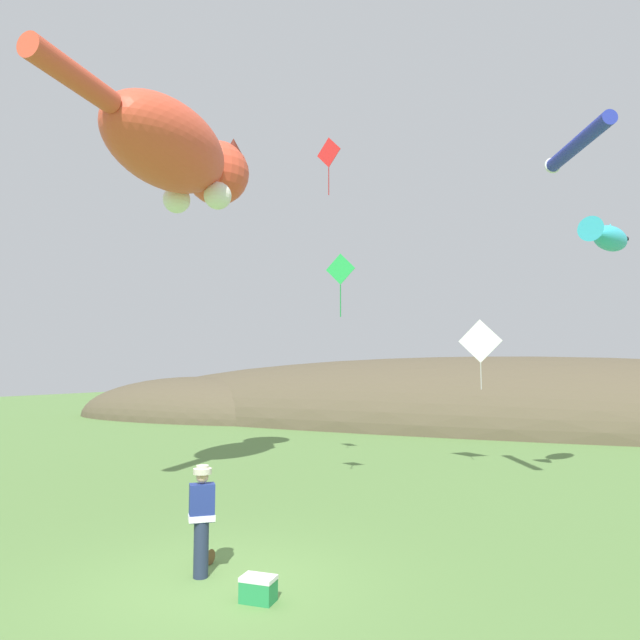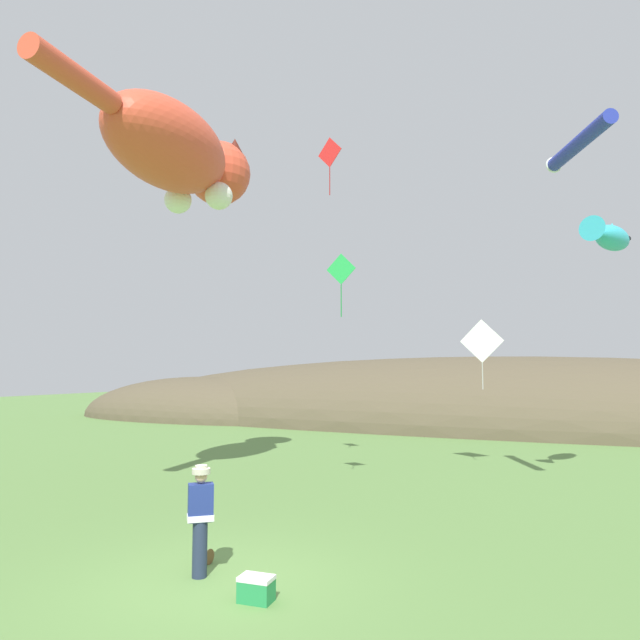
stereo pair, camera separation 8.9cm
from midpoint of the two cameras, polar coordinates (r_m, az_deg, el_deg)
The scene contains 11 objects.
ground_plane at distance 9.99m, azimuth -10.20°, elevation -24.43°, with size 120.00×120.00×0.00m, color #5B8442.
distant_hill_ridge at distance 35.80m, azimuth 11.74°, elevation -10.24°, with size 56.43×13.69×8.25m.
festival_attendant at distance 9.98m, azimuth -11.61°, elevation -18.69°, with size 0.49×0.47×1.77m.
kite_spool at distance 10.81m, azimuth -11.07°, elevation -22.17°, with size 0.16×0.26×0.26m.
picnic_cooler at distance 9.14m, azimuth -6.09°, elevation -25.16°, with size 0.52×0.37×0.36m.
kite_giant_cat at distance 18.54m, azimuth -13.64°, elevation 15.77°, with size 3.29×9.46×2.88m.
kite_fish_windsock at distance 18.74m, azimuth 27.03°, elevation 7.48°, with size 1.59×2.75×0.82m.
kite_tube_streamer at distance 16.12m, azimuth 24.59°, elevation 15.74°, with size 1.65×2.93×0.44m.
kite_diamond_red at distance 18.79m, azimuth 1.12°, elevation 16.34°, with size 0.93×0.32×1.88m.
kite_diamond_green at distance 15.85m, azimuth 2.28°, elevation 5.01°, with size 0.87×0.03×1.77m.
kite_diamond_white at distance 20.13m, azimuth 16.00°, elevation -2.07°, with size 1.47×0.11×2.38m.
Camera 2 is at (5.34, -7.76, 3.33)m, focal length 32.00 mm.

